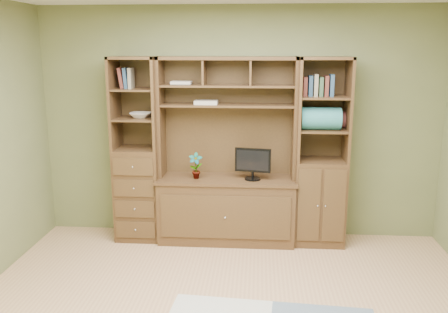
# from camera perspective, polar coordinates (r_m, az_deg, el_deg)

# --- Properties ---
(room) EXTENTS (4.60, 4.10, 2.64)m
(room) POSITION_cam_1_polar(r_m,az_deg,el_deg) (3.42, 0.47, -1.28)
(room) COLOR tan
(room) RESTS_ON ground
(center_hutch) EXTENTS (1.54, 0.53, 2.05)m
(center_hutch) POSITION_cam_1_polar(r_m,az_deg,el_deg) (5.18, 0.33, 0.52)
(center_hutch) COLOR #442C17
(center_hutch) RESTS_ON ground
(left_tower) EXTENTS (0.50, 0.45, 2.05)m
(left_tower) POSITION_cam_1_polar(r_m,az_deg,el_deg) (5.38, -10.34, 0.77)
(left_tower) COLOR #442C17
(left_tower) RESTS_ON ground
(right_tower) EXTENTS (0.55, 0.45, 2.05)m
(right_tower) POSITION_cam_1_polar(r_m,az_deg,el_deg) (5.25, 11.59, 0.43)
(right_tower) COLOR #442C17
(right_tower) RESTS_ON ground
(monitor) EXTENTS (0.42, 0.24, 0.48)m
(monitor) POSITION_cam_1_polar(r_m,az_deg,el_deg) (5.15, 3.50, -0.20)
(monitor) COLOR black
(monitor) RESTS_ON center_hutch
(orchid) EXTENTS (0.15, 0.10, 0.29)m
(orchid) POSITION_cam_1_polar(r_m,az_deg,el_deg) (5.21, -3.43, -1.12)
(orchid) COLOR #AC593A
(orchid) RESTS_ON center_hutch
(magazines) EXTENTS (0.25, 0.18, 0.04)m
(magazines) POSITION_cam_1_polar(r_m,az_deg,el_deg) (5.20, -2.15, 6.54)
(magazines) COLOR #BBB19F
(magazines) RESTS_ON center_hutch
(bowl) EXTENTS (0.23, 0.23, 0.06)m
(bowl) POSITION_cam_1_polar(r_m,az_deg,el_deg) (5.30, -9.99, 4.93)
(bowl) COLOR beige
(bowl) RESTS_ON left_tower
(blanket_teal) EXTENTS (0.41, 0.24, 0.24)m
(blanket_teal) POSITION_cam_1_polar(r_m,az_deg,el_deg) (5.13, 11.58, 4.50)
(blanket_teal) COLOR #2B7272
(blanket_teal) RESTS_ON right_tower
(blanket_red) EXTENTS (0.32, 0.18, 0.18)m
(blanket_red) POSITION_cam_1_polar(r_m,az_deg,el_deg) (5.28, 12.82, 4.35)
(blanket_red) COLOR brown
(blanket_red) RESTS_ON right_tower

